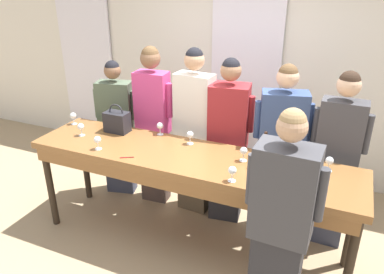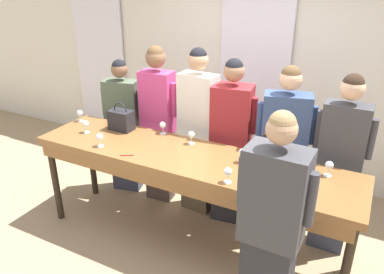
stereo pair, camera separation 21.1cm
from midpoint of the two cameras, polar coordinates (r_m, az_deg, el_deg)
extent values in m
plane|color=tan|center=(3.95, 1.09, -15.73)|extent=(18.00, 18.00, 0.00)
cube|color=silver|center=(4.86, 10.91, 10.23)|extent=(12.00, 0.06, 2.80)
cube|color=white|center=(5.98, -12.89, 12.06)|extent=(0.89, 0.03, 2.69)
cube|color=white|center=(4.81, 10.63, 9.43)|extent=(0.89, 0.03, 2.69)
cube|color=brown|center=(3.41, 1.22, -3.26)|extent=(3.07, 0.72, 0.06)
cube|color=brown|center=(3.19, -1.57, -7.27)|extent=(2.95, 0.03, 0.12)
cylinder|color=#2D2319|center=(4.24, -18.76, -6.46)|extent=(0.07, 0.07, 0.93)
cylinder|color=#2D2319|center=(4.59, -13.78, -3.37)|extent=(0.07, 0.07, 0.93)
cylinder|color=#2D2319|center=(3.65, 24.92, -12.93)|extent=(0.07, 0.07, 0.93)
cylinder|color=black|center=(3.20, 12.54, -3.26)|extent=(0.08, 0.08, 0.19)
cone|color=black|center=(3.15, 12.73, -1.35)|extent=(0.08, 0.08, 0.05)
cylinder|color=black|center=(3.12, 12.83, -0.28)|extent=(0.03, 0.03, 0.08)
cylinder|color=beige|center=(3.21, 12.52, -3.41)|extent=(0.08, 0.08, 0.08)
cube|color=#232328|center=(3.95, -9.24, 2.52)|extent=(0.25, 0.15, 0.21)
torus|color=#232328|center=(3.91, -9.35, 4.06)|extent=(0.16, 0.01, 0.16)
cylinder|color=white|center=(2.93, 11.49, -8.02)|extent=(0.06, 0.06, 0.00)
cylinder|color=white|center=(2.91, 11.54, -7.44)|extent=(0.01, 0.01, 0.06)
sphere|color=white|center=(2.88, 11.64, -6.41)|extent=(0.07, 0.07, 0.07)
cylinder|color=white|center=(3.84, -2.85, 0.52)|extent=(0.06, 0.06, 0.00)
cylinder|color=white|center=(3.83, -2.86, 1.00)|extent=(0.01, 0.01, 0.06)
sphere|color=white|center=(3.80, -2.88, 1.84)|extent=(0.07, 0.07, 0.07)
sphere|color=maroon|center=(3.81, -2.88, 1.72)|extent=(0.04, 0.04, 0.04)
cylinder|color=white|center=(4.31, -15.25, 2.36)|extent=(0.06, 0.06, 0.00)
cylinder|color=white|center=(4.30, -15.30, 2.78)|extent=(0.01, 0.01, 0.06)
sphere|color=white|center=(4.28, -15.39, 3.54)|extent=(0.07, 0.07, 0.07)
sphere|color=maroon|center=(4.28, -15.37, 3.44)|extent=(0.04, 0.04, 0.04)
cylinder|color=white|center=(3.61, 1.56, -1.04)|extent=(0.06, 0.06, 0.00)
cylinder|color=white|center=(3.60, 1.57, -0.54)|extent=(0.01, 0.01, 0.06)
sphere|color=white|center=(3.57, 1.58, 0.35)|extent=(0.07, 0.07, 0.07)
cylinder|color=white|center=(3.99, -14.32, 0.68)|extent=(0.06, 0.06, 0.00)
cylinder|color=white|center=(3.97, -14.37, 1.13)|extent=(0.01, 0.01, 0.06)
sphere|color=white|center=(3.95, -14.46, 1.95)|extent=(0.07, 0.07, 0.07)
cylinder|color=white|center=(3.30, 21.70, -5.49)|extent=(0.06, 0.06, 0.00)
cylinder|color=white|center=(3.28, 21.79, -4.97)|extent=(0.01, 0.01, 0.06)
sphere|color=white|center=(3.25, 21.96, -4.03)|extent=(0.07, 0.07, 0.07)
cylinder|color=white|center=(3.00, 7.45, -6.86)|extent=(0.06, 0.06, 0.00)
cylinder|color=white|center=(2.98, 7.49, -6.29)|extent=(0.01, 0.01, 0.06)
sphere|color=white|center=(2.95, 7.55, -5.27)|extent=(0.07, 0.07, 0.07)
sphere|color=maroon|center=(2.96, 7.54, -5.41)|extent=(0.04, 0.04, 0.04)
cylinder|color=white|center=(3.64, -12.17, -1.39)|extent=(0.06, 0.06, 0.00)
cylinder|color=white|center=(3.63, -12.22, -0.90)|extent=(0.01, 0.01, 0.06)
sphere|color=white|center=(3.60, -12.30, -0.02)|extent=(0.07, 0.07, 0.07)
cylinder|color=white|center=(2.95, 13.87, -7.99)|extent=(0.06, 0.06, 0.00)
cylinder|color=white|center=(2.93, 13.93, -7.42)|extent=(0.01, 0.01, 0.06)
sphere|color=white|center=(2.90, 14.05, -6.39)|extent=(0.07, 0.07, 0.07)
cylinder|color=white|center=(3.32, 9.44, -3.82)|extent=(0.06, 0.06, 0.00)
cylinder|color=white|center=(3.30, 9.48, -3.29)|extent=(0.01, 0.01, 0.06)
sphere|color=white|center=(3.27, 9.56, -2.34)|extent=(0.07, 0.07, 0.07)
cylinder|color=maroon|center=(3.42, -8.17, -2.81)|extent=(0.11, 0.07, 0.01)
cube|color=#383D51|center=(4.67, -8.68, -3.45)|extent=(0.37, 0.25, 0.78)
cube|color=#4C5B47|center=(4.40, -9.24, 4.63)|extent=(0.43, 0.30, 0.62)
sphere|color=brown|center=(4.28, -9.62, 10.10)|extent=(0.19, 0.19, 0.19)
sphere|color=black|center=(4.27, -9.65, 10.52)|extent=(0.16, 0.16, 0.16)
cylinder|color=#4C5B47|center=(4.31, -6.59, 5.01)|extent=(0.08, 0.08, 0.34)
cylinder|color=#4C5B47|center=(4.47, -11.86, 5.36)|extent=(0.08, 0.08, 0.34)
cube|color=#473833|center=(4.41, -3.56, -4.31)|extent=(0.31, 0.20, 0.87)
cube|color=#C63D7A|center=(4.10, -3.84, 5.29)|extent=(0.37, 0.24, 0.69)
sphere|color=brown|center=(3.97, -4.03, 11.93)|extent=(0.21, 0.21, 0.21)
sphere|color=brown|center=(3.96, -4.05, 12.45)|extent=(0.19, 0.19, 0.19)
cylinder|color=#C63D7A|center=(4.00, -1.32, 5.64)|extent=(0.07, 0.07, 0.38)
cylinder|color=#C63D7A|center=(4.17, -6.29, 6.28)|extent=(0.07, 0.07, 0.38)
cube|color=brown|center=(4.20, 2.28, -5.69)|extent=(0.35, 0.20, 0.88)
cube|color=silver|center=(3.87, 2.47, 4.53)|extent=(0.41, 0.23, 0.70)
sphere|color=tan|center=(3.74, 2.60, 11.60)|extent=(0.20, 0.20, 0.20)
sphere|color=black|center=(3.73, 2.61, 12.13)|extent=(0.18, 0.18, 0.18)
cylinder|color=silver|center=(3.76, 5.39, 4.68)|extent=(0.08, 0.08, 0.38)
cylinder|color=silver|center=(3.96, -0.28, 5.80)|extent=(0.08, 0.08, 0.38)
cube|color=#28282D|center=(4.09, 7.11, -7.08)|extent=(0.36, 0.27, 0.85)
cube|color=maroon|center=(3.76, 7.69, 2.87)|extent=(0.42, 0.32, 0.67)
sphere|color=#9E7051|center=(3.62, 8.11, 9.86)|extent=(0.20, 0.20, 0.20)
sphere|color=black|center=(3.61, 8.14, 10.40)|extent=(0.18, 0.18, 0.18)
cylinder|color=maroon|center=(3.71, 10.98, 3.17)|extent=(0.08, 0.08, 0.37)
cylinder|color=maroon|center=(3.78, 4.55, 3.99)|extent=(0.08, 0.08, 0.37)
cube|color=brown|center=(3.97, 14.44, -8.79)|extent=(0.40, 0.28, 0.84)
cube|color=#334775|center=(3.63, 15.65, 1.29)|extent=(0.48, 0.33, 0.67)
sphere|color=#DBAD89|center=(3.48, 16.50, 8.43)|extent=(0.20, 0.20, 0.20)
sphere|color=brown|center=(3.48, 16.57, 9.00)|extent=(0.18, 0.18, 0.18)
cylinder|color=#334775|center=(3.64, 19.44, 1.67)|extent=(0.09, 0.09, 0.37)
cylinder|color=#334775|center=(3.60, 11.99, 2.36)|extent=(0.09, 0.09, 0.37)
cube|color=#383D51|center=(3.93, 21.84, -10.37)|extent=(0.34, 0.18, 0.83)
cube|color=#3D3D42|center=(3.58, 23.65, -0.40)|extent=(0.39, 0.21, 0.66)
sphere|color=#DBAD89|center=(3.43, 24.94, 6.72)|extent=(0.20, 0.20, 0.20)
sphere|color=#332319|center=(3.42, 25.04, 7.29)|extent=(0.18, 0.18, 0.18)
cylinder|color=#3D3D42|center=(3.56, 27.20, -0.34)|extent=(0.07, 0.07, 0.36)
cylinder|color=#3D3D42|center=(3.58, 20.38, 1.00)|extent=(0.07, 0.07, 0.36)
cube|color=#3D3D42|center=(2.52, 14.86, -8.83)|extent=(0.41, 0.27, 0.68)
sphere|color=tan|center=(2.30, 16.08, 1.08)|extent=(0.19, 0.19, 0.19)
sphere|color=#93754C|center=(2.29, 16.18, 1.86)|extent=(0.17, 0.17, 0.17)
cylinder|color=#3D3D42|center=(2.54, 10.11, -6.67)|extent=(0.07, 0.07, 0.37)
cylinder|color=#3D3D42|center=(2.46, 20.04, -9.00)|extent=(0.07, 0.07, 0.37)
camera|label=1|loc=(0.11, -88.22, 0.79)|focal=35.00mm
camera|label=2|loc=(0.11, 91.78, -0.79)|focal=35.00mm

